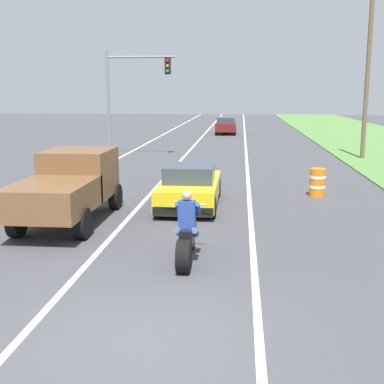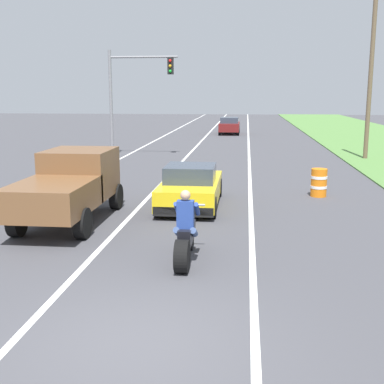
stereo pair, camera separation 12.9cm
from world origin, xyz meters
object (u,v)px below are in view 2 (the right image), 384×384
object	(u,v)px
construction_barrel_nearest	(319,182)
distant_car_far_ahead	(229,125)
motorcycle_with_rider	(186,237)
traffic_light_mast_near	(131,87)
sports_car_yellow	(191,187)
pickup_truck_left_lane_brown	(70,184)

from	to	relation	value
construction_barrel_nearest	distant_car_far_ahead	world-z (taller)	distant_car_far_ahead
motorcycle_with_rider	traffic_light_mast_near	size ratio (longest dim) A/B	0.37
construction_barrel_nearest	distant_car_far_ahead	size ratio (longest dim) A/B	0.25
traffic_light_mast_near	distant_car_far_ahead	xyz separation A→B (m)	(5.05, 16.71, -3.18)
motorcycle_with_rider	traffic_light_mast_near	xyz separation A→B (m)	(-5.29, 18.03, 3.36)
sports_car_yellow	construction_barrel_nearest	bearing A→B (deg)	24.98
sports_car_yellow	motorcycle_with_rider	bearing A→B (deg)	-84.90
distant_car_far_ahead	sports_car_yellow	bearing A→B (deg)	-90.51
construction_barrel_nearest	distant_car_far_ahead	bearing A→B (deg)	98.62
sports_car_yellow	distant_car_far_ahead	distance (m)	29.18
sports_car_yellow	pickup_truck_left_lane_brown	world-z (taller)	pickup_truck_left_lane_brown
motorcycle_with_rider	construction_barrel_nearest	distance (m)	8.53
pickup_truck_left_lane_brown	construction_barrel_nearest	world-z (taller)	pickup_truck_left_lane_brown
motorcycle_with_rider	traffic_light_mast_near	world-z (taller)	traffic_light_mast_near
pickup_truck_left_lane_brown	distant_car_far_ahead	distance (m)	31.75
traffic_light_mast_near	construction_barrel_nearest	world-z (taller)	traffic_light_mast_near
motorcycle_with_rider	construction_barrel_nearest	xyz separation A→B (m)	(3.87, 7.60, -0.09)
motorcycle_with_rider	sports_car_yellow	world-z (taller)	motorcycle_with_rider
traffic_light_mast_near	motorcycle_with_rider	bearing A→B (deg)	-73.65
sports_car_yellow	distant_car_far_ahead	xyz separation A→B (m)	(0.26, 29.18, 0.14)
traffic_light_mast_near	distant_car_far_ahead	distance (m)	17.75
motorcycle_with_rider	pickup_truck_left_lane_brown	world-z (taller)	pickup_truck_left_lane_brown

